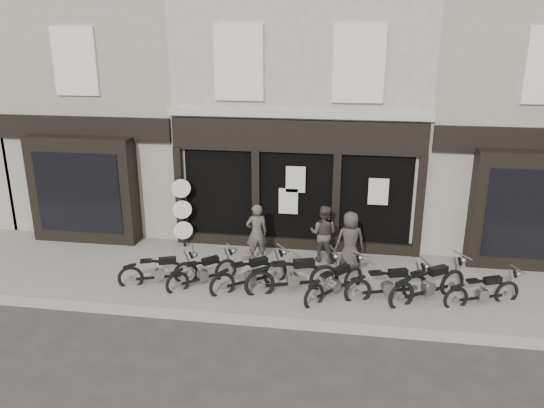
# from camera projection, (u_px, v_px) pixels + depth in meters

# --- Properties ---
(ground_plane) EXTENTS (90.00, 90.00, 0.00)m
(ground_plane) POSITION_uv_depth(u_px,v_px,m) (281.00, 298.00, 12.94)
(ground_plane) COLOR #2D2B28
(ground_plane) RESTS_ON ground
(pavement) EXTENTS (30.00, 4.20, 0.12)m
(pavement) POSITION_uv_depth(u_px,v_px,m) (286.00, 280.00, 13.76)
(pavement) COLOR slate
(pavement) RESTS_ON ground_plane
(kerb) EXTENTS (30.00, 0.25, 0.13)m
(kerb) POSITION_uv_depth(u_px,v_px,m) (274.00, 322.00, 11.74)
(kerb) COLOR gray
(kerb) RESTS_ON ground_plane
(central_building) EXTENTS (7.30, 6.22, 8.34)m
(central_building) POSITION_uv_depth(u_px,v_px,m) (307.00, 100.00, 17.26)
(central_building) COLOR #B9B49E
(central_building) RESTS_ON ground
(neighbour_left) EXTENTS (5.60, 6.73, 8.34)m
(neighbour_left) POSITION_uv_depth(u_px,v_px,m) (123.00, 98.00, 18.16)
(neighbour_left) COLOR gray
(neighbour_left) RESTS_ON ground
(neighbour_right) EXTENTS (5.60, 6.73, 8.34)m
(neighbour_right) POSITION_uv_depth(u_px,v_px,m) (513.00, 105.00, 16.28)
(neighbour_right) COLOR gray
(neighbour_right) RESTS_ON ground
(motorcycle_0) EXTENTS (1.92, 0.97, 0.96)m
(motorcycle_0) POSITION_uv_depth(u_px,v_px,m) (159.00, 273.00, 13.39)
(motorcycle_0) COLOR black
(motorcycle_0) RESTS_ON ground
(motorcycle_1) EXTENTS (1.60, 1.51, 0.95)m
(motorcycle_1) POSITION_uv_depth(u_px,v_px,m) (203.00, 274.00, 13.35)
(motorcycle_1) COLOR black
(motorcycle_1) RESTS_ON ground
(motorcycle_2) EXTENTS (1.83, 1.51, 1.03)m
(motorcycle_2) POSITION_uv_depth(u_px,v_px,m) (250.00, 277.00, 13.16)
(motorcycle_2) COLOR black
(motorcycle_2) RESTS_ON ground
(motorcycle_3) EXTENTS (2.27, 1.12, 1.14)m
(motorcycle_3) POSITION_uv_depth(u_px,v_px,m) (293.00, 279.00, 12.94)
(motorcycle_3) COLOR black
(motorcycle_3) RESTS_ON ground
(motorcycle_4) EXTENTS (1.49, 1.71, 0.98)m
(motorcycle_4) POSITION_uv_depth(u_px,v_px,m) (335.00, 285.00, 12.77)
(motorcycle_4) COLOR black
(motorcycle_4) RESTS_ON ground
(motorcycle_5) EXTENTS (2.04, 0.96, 1.01)m
(motorcycle_5) POSITION_uv_depth(u_px,v_px,m) (388.00, 287.00, 12.64)
(motorcycle_5) COLOR black
(motorcycle_5) RESTS_ON ground
(motorcycle_6) EXTENTS (1.99, 1.52, 1.09)m
(motorcycle_6) POSITION_uv_depth(u_px,v_px,m) (429.00, 287.00, 12.58)
(motorcycle_6) COLOR black
(motorcycle_6) RESTS_ON ground
(motorcycle_7) EXTENTS (1.85, 0.96, 0.93)m
(motorcycle_7) POSITION_uv_depth(u_px,v_px,m) (483.00, 293.00, 12.39)
(motorcycle_7) COLOR black
(motorcycle_7) RESTS_ON ground
(man_left) EXTENTS (0.70, 0.58, 1.64)m
(man_left) POSITION_uv_depth(u_px,v_px,m) (257.00, 233.00, 14.56)
(man_left) COLOR #49443C
(man_left) RESTS_ON pavement
(man_centre) EXTENTS (0.89, 0.76, 1.61)m
(man_centre) POSITION_uv_depth(u_px,v_px,m) (324.00, 233.00, 14.54)
(man_centre) COLOR #403B34
(man_centre) RESTS_ON pavement
(man_right) EXTENTS (0.90, 0.73, 1.60)m
(man_right) POSITION_uv_depth(u_px,v_px,m) (350.00, 241.00, 14.06)
(man_right) COLOR #38322F
(man_right) RESTS_ON pavement
(advert_sign_post) EXTENTS (0.53, 0.36, 2.27)m
(advert_sign_post) POSITION_uv_depth(u_px,v_px,m) (183.00, 215.00, 15.44)
(advert_sign_post) COLOR black
(advert_sign_post) RESTS_ON ground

